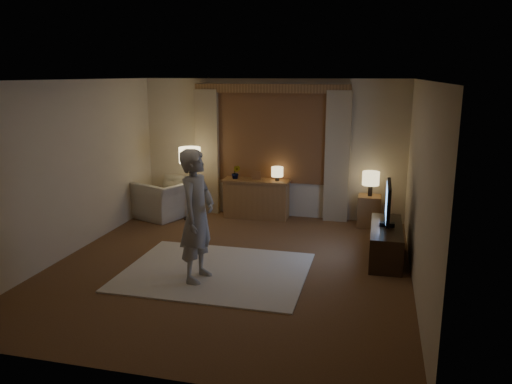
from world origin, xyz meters
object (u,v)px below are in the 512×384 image
(tv_stand, at_px, (386,243))
(person, at_px, (197,216))
(side_table, at_px, (369,211))
(sideboard, at_px, (256,200))
(armchair, at_px, (167,198))

(tv_stand, xyz_separation_m, person, (-2.41, -1.42, 0.64))
(side_table, bearing_deg, sideboard, 178.64)
(armchair, xyz_separation_m, person, (1.65, -2.75, 0.54))
(side_table, relative_size, tv_stand, 0.40)
(side_table, bearing_deg, person, -125.10)
(sideboard, distance_m, tv_stand, 2.91)
(tv_stand, relative_size, person, 0.80)
(sideboard, bearing_deg, person, -90.59)
(armchair, relative_size, person, 0.62)
(person, bearing_deg, armchair, 37.08)
(sideboard, xyz_separation_m, armchair, (-1.68, -0.33, 0.00))
(sideboard, height_order, tv_stand, sideboard)
(tv_stand, bearing_deg, side_table, 99.95)
(sideboard, height_order, person, person)
(armchair, height_order, person, person)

